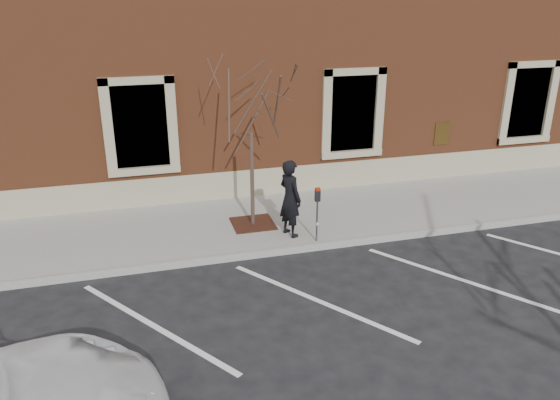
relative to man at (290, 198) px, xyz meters
name	(u,v)px	position (x,y,z in m)	size (l,w,h in m)	color
ground	(287,253)	(-0.26, -0.64, -1.10)	(120.00, 120.00, 0.00)	#28282B
sidewalk_near	(268,221)	(-0.26, 1.11, -1.03)	(40.00, 3.50, 0.15)	gray
curb_near	(287,251)	(-0.26, -0.69, -1.03)	(40.00, 0.12, 0.15)	#9E9E99
parking_stripes	(318,301)	(-0.26, -2.84, -1.10)	(28.00, 4.40, 0.01)	silver
building_civic	(223,45)	(-0.26, 7.10, 2.89)	(40.00, 8.62, 8.00)	brown
man	(290,198)	(0.00, 0.00, 0.00)	(0.69, 0.46, 1.90)	black
parking_meter	(317,205)	(0.51, -0.52, -0.02)	(0.12, 0.09, 1.35)	#595B60
tree_grate	(253,223)	(-0.73, 0.86, -0.94)	(1.06, 1.06, 0.03)	#422015
sapling	(251,106)	(-0.73, 0.86, 2.10)	(2.62, 2.62, 4.36)	#48342C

